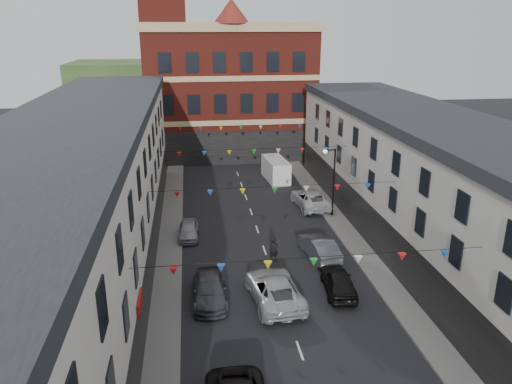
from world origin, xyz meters
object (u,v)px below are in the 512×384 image
car_left_d (209,290)px  car_right_d (339,282)px  car_right_e (319,247)px  white_van (276,170)px  car_right_f (310,199)px  moving_car (274,289)px  street_lamp (331,173)px  car_left_e (188,230)px  pedestrian (274,250)px

car_left_d → car_right_d: car_right_d is taller
car_left_d → car_right_d: bearing=-1.7°
car_right_e → white_van: size_ratio=0.91×
car_right_e → car_right_d: bearing=81.5°
car_right_f → moving_car: moving_car is taller
street_lamp → moving_car: (-7.04, -13.09, -3.09)m
moving_car → white_van: (4.29, 24.35, 0.32)m
car_left_d → car_right_f: bearing=56.8°
car_right_e → car_left_e: bearing=-35.0°
car_left_d → pedestrian: (4.69, 4.71, 0.15)m
car_right_d → pedestrian: 5.89m
car_right_d → car_right_f: 15.40m
car_left_d → car_right_e: size_ratio=1.04×
pedestrian → car_left_d: bearing=-145.0°
car_right_d → car_left_d: bearing=3.6°
car_left_e → car_right_e: size_ratio=0.80×
street_lamp → pedestrian: 10.37m
street_lamp → moving_car: 15.18m
street_lamp → car_right_e: 8.74m
white_van → car_right_f: bearing=-83.9°
moving_car → white_van: 24.73m
moving_car → pedestrian: bearing=-104.5°
white_van → car_left_d: bearing=-113.9°
white_van → moving_car: bearing=-105.0°
car_right_d → pedestrian: bearing=-51.6°
car_right_f → white_van: 8.83m
car_left_d → car_right_e: bearing=31.2°
white_van → street_lamp: bearing=-81.3°
car_right_e → pedestrian: pedestrian is taller
car_right_e → car_left_d: bearing=23.4°
street_lamp → car_right_d: bearing=-103.1°
street_lamp → car_right_e: bearing=-110.7°
car_right_d → car_right_f: (1.90, 15.29, 0.06)m
car_right_f → pedestrian: pedestrian is taller
street_lamp → car_right_f: bearing=112.0°
car_left_e → moving_car: 11.33m
street_lamp → white_van: 11.92m
car_right_f → pedestrian: bearing=59.3°
moving_car → pedestrian: pedestrian is taller
car_right_e → pedestrian: 3.28m
car_right_d → car_left_e: bearing=-41.8°
car_left_e → car_right_f: 12.31m
moving_car → car_right_e: bearing=-132.4°
pedestrian → car_right_e: bearing=-7.9°
street_lamp → white_van: size_ratio=1.17×
car_right_e → car_right_f: (1.84, 10.23, 0.02)m
pedestrian → white_van: bearing=69.8°
moving_car → white_van: bearing=-105.2°
car_right_d → white_van: 23.95m
car_left_d → white_van: white_van is taller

